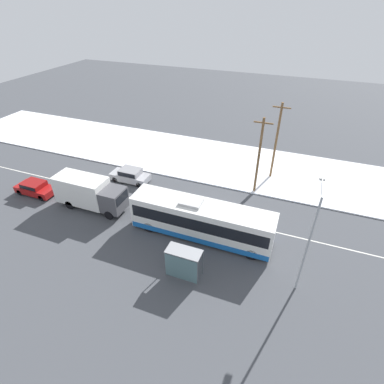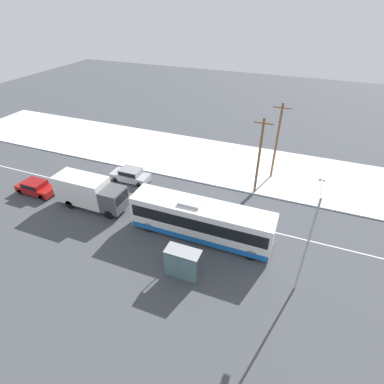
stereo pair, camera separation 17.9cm
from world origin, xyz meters
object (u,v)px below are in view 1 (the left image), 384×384
Objects in this scene: city_bus at (201,220)px; streetlamp at (311,229)px; sedan_car at (130,175)px; utility_pole_snowlot at (276,141)px; parked_car_near_truck at (35,187)px; bus_shelter at (183,261)px; box_truck at (89,192)px; pedestrian_at_stop at (178,250)px; utility_pole_roadside at (259,156)px.

streetlamp reaches higher than city_bus.
sedan_car is 16.13m from utility_pole_snowlot.
parked_car_near_truck is at bearing 175.51° from streetlamp.
bus_shelter reaches higher than parked_car_near_truck.
bus_shelter is 17.47m from utility_pole_snowlot.
streetlamp is at bearing -15.03° from city_bus.
box_truck reaches higher than sedan_car.
bus_shelter is at bearing -55.66° from pedestrian_at_stop.
streetlamp is 0.93× the size of utility_pole_snowlot.
pedestrian_at_stop reaches higher than parked_car_near_truck.
parked_car_near_truck is at bearing -179.61° from city_bus.
city_bus is 4.76m from bus_shelter.
parked_car_near_truck is at bearing -157.81° from utility_pole_roadside.
parked_car_near_truck is at bearing 169.69° from pedestrian_at_stop.
utility_pole_snowlot is at bearing 72.80° from utility_pole_roadside.
utility_pole_roadside is at bearing -167.70° from sedan_car.
bus_shelter reaches higher than pedestrian_at_stop.
bus_shelter reaches higher than sedan_car.
sedan_car is 13.92m from utility_pole_roadside.
streetlamp reaches higher than box_truck.
box_truck is 19.88m from streetlamp.
box_truck is 1.61× the size of sedan_car.
sedan_car is 9.70m from parked_car_near_truck.
utility_pole_roadside is at bearing 70.93° from city_bus.
utility_pole_roadside is (13.19, 2.88, 3.40)m from sedan_car.
pedestrian_at_stop is at bearing -10.31° from parked_car_near_truck.
utility_pole_snowlot is at bearing 72.78° from pedestrian_at_stop.
box_truck is 11.17m from pedestrian_at_stop.
bus_shelter is (18.39, -4.63, 0.90)m from parked_car_near_truck.
utility_pole_snowlot is (4.76, 15.37, 3.46)m from pedestrian_at_stop.
utility_pole_snowlot is at bearing -155.57° from sedan_car.
utility_pole_snowlot is (1.12, 3.62, 0.23)m from utility_pole_roadside.
utility_pole_roadside is (2.92, 8.45, 2.53)m from city_bus.
city_bus is at bearing -108.52° from utility_pole_snowlot.
pedestrian_at_stop is 0.20× the size of utility_pole_roadside.
city_bus is 1.73× the size of box_truck.
pedestrian_at_stop is at bearing -172.92° from streetlamp.
pedestrian_at_stop is 1.90m from bus_shelter.
parked_car_near_truck is 25.56m from utility_pole_snowlot.
box_truck is 19.69m from utility_pole_snowlot.
bus_shelter is (10.55, -10.33, 0.85)m from sedan_car.
pedestrian_at_stop is 12.71m from utility_pole_roadside.
bus_shelter is (1.00, -1.46, 0.68)m from pedestrian_at_stop.
utility_pole_snowlot reaches higher than bus_shelter.
utility_pole_snowlot reaches higher than pedestrian_at_stop.
sedan_car is 13.03m from pedestrian_at_stop.
utility_pole_snowlot is (-4.10, 14.26, -0.57)m from streetlamp.
parked_car_near_truck is at bearing 36.01° from sedan_car.
streetlamp is (19.48, -2.27, 3.28)m from box_truck.
utility_pole_snowlot reaches higher than streetlamp.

